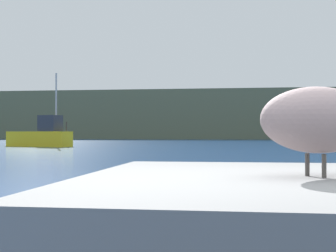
{
  "coord_description": "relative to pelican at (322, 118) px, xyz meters",
  "views": [
    {
      "loc": [
        -0.46,
        -3.19,
        1.02
      ],
      "look_at": [
        -4.15,
        22.71,
        1.39
      ],
      "focal_mm": 52.8,
      "sensor_mm": 36.0,
      "label": 1
    }
  ],
  "objects": [
    {
      "name": "fishing_boat_yellow",
      "position": [
        -15.02,
        31.55,
        -0.3
      ],
      "size": [
        5.24,
        2.68,
        5.4
      ],
      "rotation": [
        0.0,
        0.0,
        -0.27
      ],
      "color": "yellow",
      "rests_on": "ground"
    },
    {
      "name": "pier_dock",
      "position": [
        -0.01,
        -0.01,
        -0.75
      ],
      "size": [
        3.18,
        3.09,
        0.73
      ],
      "primitive_type": "cube",
      "color": "gray",
      "rests_on": "ground"
    },
    {
      "name": "pelican",
      "position": [
        0.0,
        0.0,
        0.0
      ],
      "size": [
        1.12,
        0.95,
        0.94
      ],
      "rotation": [
        0.0,
        0.0,
        0.66
      ],
      "color": "gray",
      "rests_on": "pier_dock"
    },
    {
      "name": "hillside_backdrop",
      "position": [
        -0.09,
        80.1,
        2.92
      ],
      "size": [
        140.0,
        10.96,
        8.08
      ],
      "primitive_type": "cube",
      "color": "#5B664C",
      "rests_on": "ground"
    }
  ]
}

